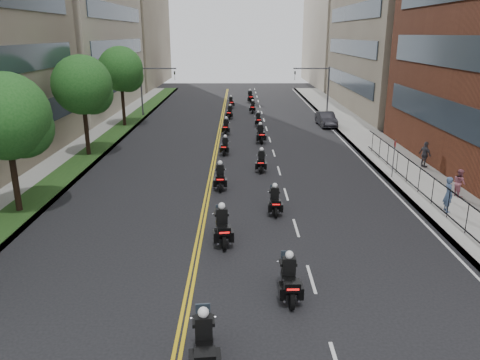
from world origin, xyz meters
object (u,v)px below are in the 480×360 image
object	(u,v)px
motorcycle_9	(258,120)
motorcycle_4	(220,178)
motorcycle_10	(230,113)
motorcycle_1	(289,280)
parked_sedan	(326,119)
motorcycle_0	(204,345)
motorcycle_3	(275,202)
pedestrian_a	(448,194)
motorcycle_7	(260,135)
motorcycle_13	(250,97)
motorcycle_5	(261,162)
pedestrian_c	(425,154)
motorcycle_2	(222,227)
motorcycle_11	(253,107)
pedestrian_b	(459,183)
motorcycle_12	(231,103)
motorcycle_6	(225,147)
motorcycle_8	(226,127)

from	to	relation	value
motorcycle_9	motorcycle_4	bearing A→B (deg)	-100.63
motorcycle_10	motorcycle_1	bearing A→B (deg)	-79.52
parked_sedan	motorcycle_0	bearing A→B (deg)	-108.08
motorcycle_3	pedestrian_a	xyz separation A→B (m)	(9.04, -0.17, 0.45)
motorcycle_7	motorcycle_13	size ratio (longest dim) A/B	0.97
motorcycle_5	motorcycle_13	distance (m)	33.59
motorcycle_1	pedestrian_c	size ratio (longest dim) A/B	1.31
parked_sedan	motorcycle_13	bearing A→B (deg)	110.58
motorcycle_2	parked_sedan	world-z (taller)	motorcycle_2
motorcycle_5	motorcycle_7	bearing A→B (deg)	92.68
motorcycle_11	pedestrian_b	distance (m)	32.48
motorcycle_3	motorcycle_5	bearing A→B (deg)	92.27
motorcycle_12	pedestrian_a	size ratio (longest dim) A/B	1.13
pedestrian_a	motorcycle_2	bearing A→B (deg)	108.02
motorcycle_0	motorcycle_9	size ratio (longest dim) A/B	1.19
motorcycle_3	parked_sedan	size ratio (longest dim) A/B	0.51
motorcycle_10	motorcycle_6	bearing A→B (deg)	-84.14
motorcycle_0	pedestrian_a	size ratio (longest dim) A/B	1.32
motorcycle_13	motorcycle_11	bearing A→B (deg)	-94.70
motorcycle_10	pedestrian_a	xyz separation A→B (m)	(11.88, -28.98, 0.45)
motorcycle_4	motorcycle_8	xyz separation A→B (m)	(-0.04, 16.29, -0.03)
motorcycle_6	motorcycle_11	xyz separation A→B (m)	(2.77, 20.20, 0.03)
motorcycle_3	motorcycle_9	xyz separation A→B (m)	(0.13, 24.52, -0.03)
motorcycle_6	motorcycle_12	xyz separation A→B (m)	(0.11, 24.30, 0.01)
motorcycle_4	parked_sedan	xyz separation A→B (m)	(10.13, 20.29, 0.03)
motorcycle_0	motorcycle_2	distance (m)	8.33
motorcycle_7	pedestrian_c	world-z (taller)	pedestrian_c
motorcycle_8	parked_sedan	size ratio (longest dim) A/B	0.52
motorcycle_3	motorcycle_11	bearing A→B (deg)	90.22
motorcycle_3	motorcycle_13	world-z (taller)	motorcycle_13
motorcycle_1	motorcycle_5	xyz separation A→B (m)	(-0.22, 16.25, -0.05)
motorcycle_7	motorcycle_12	bearing A→B (deg)	93.26
motorcycle_1	motorcycle_13	size ratio (longest dim) A/B	0.95
motorcycle_3	motorcycle_12	xyz separation A→B (m)	(-2.84, 36.97, -0.02)
motorcycle_1	motorcycle_6	xyz separation A→B (m)	(-2.85, 20.95, -0.09)
motorcycle_10	motorcycle_12	world-z (taller)	motorcycle_10
motorcycle_6	motorcycle_13	bearing A→B (deg)	89.81
motorcycle_0	motorcycle_12	distance (m)	48.96
motorcycle_0	motorcycle_9	distance (m)	36.64
motorcycle_10	motorcycle_11	distance (m)	4.85
motorcycle_3	motorcycle_13	xyz separation A→B (m)	(-0.27, 41.54, 0.09)
motorcycle_6	parked_sedan	bearing A→B (deg)	54.53
motorcycle_9	motorcycle_10	bearing A→B (deg)	122.95
motorcycle_2	motorcycle_6	xyz separation A→B (m)	(-0.31, 16.32, -0.13)
motorcycle_12	motorcycle_9	bearing A→B (deg)	-83.49
motorcycle_1	motorcycle_12	xyz separation A→B (m)	(-2.73, 45.26, -0.07)
motorcycle_7	pedestrian_a	world-z (taller)	pedestrian_a
motorcycle_11	motorcycle_7	bearing A→B (deg)	-84.92
motorcycle_7	motorcycle_10	xyz separation A→B (m)	(-2.86, 12.00, -0.06)
motorcycle_13	motorcycle_6	bearing A→B (deg)	-100.59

